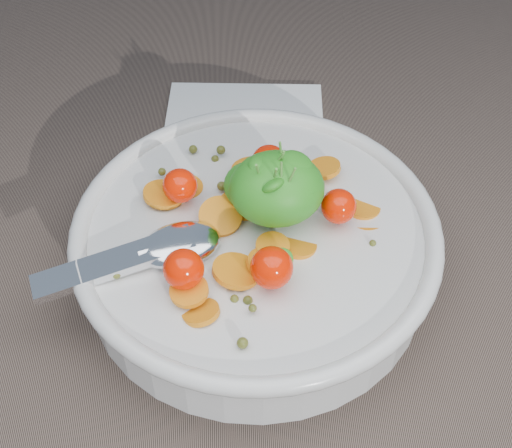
{
  "coord_description": "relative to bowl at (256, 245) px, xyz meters",
  "views": [
    {
      "loc": [
        0.0,
        -0.3,
        0.4
      ],
      "look_at": [
        0.01,
        0.02,
        0.05
      ],
      "focal_mm": 50.0,
      "sensor_mm": 36.0,
      "label": 1
    }
  ],
  "objects": [
    {
      "name": "ground",
      "position": [
        -0.01,
        -0.02,
        -0.03
      ],
      "size": [
        6.0,
        6.0,
        0.0
      ],
      "primitive_type": "plane",
      "color": "brown",
      "rests_on": "ground"
    },
    {
      "name": "bowl",
      "position": [
        0.0,
        0.0,
        0.0
      ],
      "size": [
        0.27,
        0.25,
        0.11
      ],
      "color": "silver",
      "rests_on": "ground"
    },
    {
      "name": "napkin",
      "position": [
        -0.0,
        0.16,
        -0.03
      ],
      "size": [
        0.14,
        0.13,
        0.01
      ],
      "primitive_type": "cube",
      "rotation": [
        0.0,
        0.0,
        -0.06
      ],
      "color": "white",
      "rests_on": "ground"
    }
  ]
}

